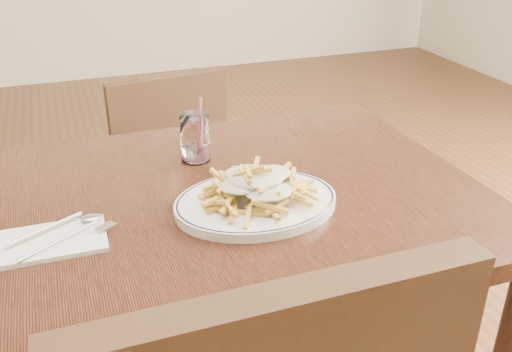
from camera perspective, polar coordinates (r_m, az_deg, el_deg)
name	(u,v)px	position (r m, az deg, el deg)	size (l,w,h in m)	color
table	(195,232)	(1.21, -6.15, -5.56)	(1.20, 0.80, 0.75)	black
chair_far	(164,171)	(1.96, -9.18, 0.53)	(0.43, 0.43, 0.82)	black
fries_plate	(256,203)	(1.12, 0.00, -2.68)	(0.33, 0.29, 0.02)	white
loaded_fries	(256,183)	(1.10, 0.00, -0.67)	(0.23, 0.18, 0.06)	gold
napkin	(53,241)	(1.08, -19.63, -6.14)	(0.18, 0.12, 0.01)	white
cutlery	(52,236)	(1.08, -19.72, -5.62)	(0.19, 0.16, 0.01)	silver
water_glass	(195,140)	(1.32, -6.09, 3.56)	(0.07, 0.07, 0.15)	white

